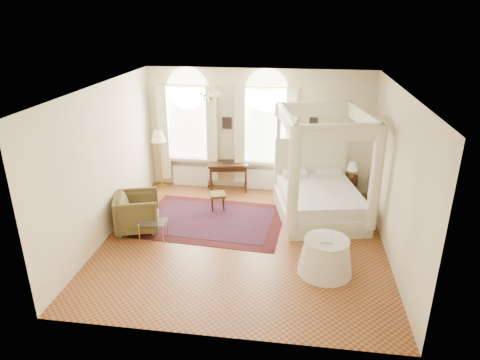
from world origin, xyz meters
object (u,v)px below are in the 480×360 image
Objects in this scene: coffee_table at (153,223)px; side_table at (326,256)px; nightstand at (348,187)px; canopy_bed at (320,194)px; writing_desk at (228,167)px; floor_lamp at (159,139)px; armchair at (137,212)px; stool at (218,196)px.

coffee_table is 0.60× the size of side_table.
nightstand is 0.94× the size of coffee_table.
canopy_bed is 2.63× the size of side_table.
side_table is (-0.76, -3.69, 0.05)m from nightstand.
canopy_bed reaches higher than writing_desk.
writing_desk is at bearing 0.00° from floor_lamp.
nightstand is 0.61× the size of armchair.
coffee_table is at bearing 167.55° from side_table.
side_table is at bearing -101.64° from nightstand.
nightstand is 3.77m from side_table.
canopy_bed is 1.57m from nightstand.
armchair is at bearing 164.53° from side_table.
side_table reaches higher than stool.
nightstand is 3.27m from writing_desk.
side_table is at bearing -39.99° from floor_lamp.
coffee_table is (-1.19, -2.88, -0.32)m from writing_desk.
writing_desk is at bearing 180.00° from nightstand.
stool is 1.98m from coffee_table.
canopy_bed is at bearing -121.67° from nightstand.
writing_desk reaches higher than coffee_table.
canopy_bed is 5.92× the size of stool.
writing_desk reaches higher than stool.
canopy_bed is 4.28m from armchair.
canopy_bed is at bearing 23.47° from coffee_table.
coffee_table is (-1.12, -1.63, 0.02)m from stool.
stool is 0.74× the size of coffee_table.
canopy_bed reaches higher than armchair.
writing_desk is 1.12× the size of side_table.
nightstand is at bearing 0.00° from floor_lamp.
floor_lamp is at bearing 145.96° from stool.
armchair is at bearing -141.08° from stool.
stool is 3.52m from side_table.
floor_lamp is 5.84m from side_table.
canopy_bed is at bearing -28.27° from writing_desk.
writing_desk is (-2.43, 1.31, 0.10)m from canopy_bed.
writing_desk is at bearing 151.73° from canopy_bed.
nightstand is 0.57× the size of side_table.
nightstand is 0.36× the size of floor_lamp.
canopy_bed reaches higher than coffee_table.
writing_desk is 0.70× the size of floor_lamp.
armchair is at bearing 144.66° from coffee_table.
writing_desk is 2.05m from floor_lamp.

